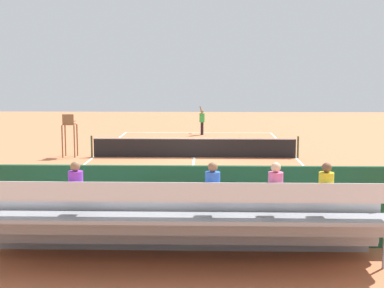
{
  "coord_description": "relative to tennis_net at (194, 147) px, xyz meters",
  "views": [
    {
      "loc": [
        -0.66,
        27.36,
        4.3
      ],
      "look_at": [
        0.0,
        4.0,
        1.2
      ],
      "focal_mm": 52.38,
      "sensor_mm": 36.0,
      "label": 1
    }
  ],
  "objects": [
    {
      "name": "bleacher_stand",
      "position": [
        -0.08,
        15.38,
        0.45
      ],
      "size": [
        9.06,
        2.4,
        2.48
      ],
      "color": "gray",
      "rests_on": "ground"
    },
    {
      "name": "tennis_player",
      "position": [
        -0.28,
        -9.69,
        0.51
      ],
      "size": [
        0.44,
        0.56,
        1.93
      ],
      "color": "black",
      "rests_on": "ground"
    },
    {
      "name": "tennis_ball_near",
      "position": [
        -0.23,
        -5.76,
        -0.47
      ],
      "size": [
        0.07,
        0.07,
        0.07
      ],
      "primitive_type": "sphere",
      "color": "#CCDB33",
      "rests_on": "ground"
    },
    {
      "name": "tennis_ball_far",
      "position": [
        -2.71,
        -8.31,
        -0.47
      ],
      "size": [
        0.07,
        0.07,
        0.07
      ],
      "primitive_type": "sphere",
      "color": "#CCDB33",
      "rests_on": "ground"
    },
    {
      "name": "tennis_net",
      "position": [
        0.0,
        0.0,
        0.0
      ],
      "size": [
        10.3,
        0.1,
        1.07
      ],
      "color": "black",
      "rests_on": "ground"
    },
    {
      "name": "tennis_racket",
      "position": [
        0.31,
        -9.98,
        -0.49
      ],
      "size": [
        0.55,
        0.47,
        0.03
      ],
      "color": "black",
      "rests_on": "ground"
    },
    {
      "name": "court_line_markings",
      "position": [
        0.0,
        -0.04,
        -0.5
      ],
      "size": [
        10.1,
        22.2,
        0.01
      ],
      "color": "white",
      "rests_on": "ground"
    },
    {
      "name": "backdrop_wall",
      "position": [
        0.0,
        14.0,
        0.5
      ],
      "size": [
        18.0,
        0.16,
        2.0
      ],
      "primitive_type": "cube",
      "color": "#1E4C2D",
      "rests_on": "ground"
    },
    {
      "name": "umpire_chair",
      "position": [
        6.2,
        0.0,
        0.81
      ],
      "size": [
        0.67,
        0.67,
        2.14
      ],
      "color": "brown",
      "rests_on": "ground"
    },
    {
      "name": "courtside_bench",
      "position": [
        -2.01,
        13.27,
        0.06
      ],
      "size": [
        1.8,
        0.4,
        0.93
      ],
      "color": "#9E754C",
      "rests_on": "ground"
    },
    {
      "name": "ground_plane",
      "position": [
        0.0,
        0.0,
        -0.5
      ],
      "size": [
        60.0,
        60.0,
        0.0
      ],
      "primitive_type": "plane",
      "color": "#CC7047"
    },
    {
      "name": "equipment_bag",
      "position": [
        0.03,
        13.4,
        -0.32
      ],
      "size": [
        0.9,
        0.36,
        0.36
      ],
      "primitive_type": "cube",
      "color": "black",
      "rests_on": "ground"
    }
  ]
}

